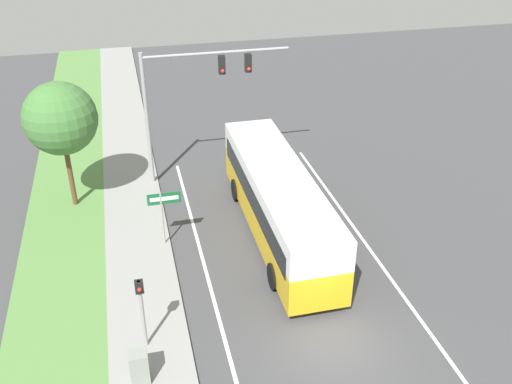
% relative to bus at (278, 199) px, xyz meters
% --- Properties ---
extents(ground_plane, '(80.00, 80.00, 0.00)m').
position_rel_bus_xyz_m(ground_plane, '(0.01, -7.05, -1.89)').
color(ground_plane, '#424244').
extents(sidewalk, '(2.80, 80.00, 0.12)m').
position_rel_bus_xyz_m(sidewalk, '(-6.19, -7.05, -1.83)').
color(sidewalk, gray).
rests_on(sidewalk, ground_plane).
extents(lane_divider_near, '(0.14, 30.00, 0.01)m').
position_rel_bus_xyz_m(lane_divider_near, '(-3.59, -7.05, -1.89)').
color(lane_divider_near, silver).
rests_on(lane_divider_near, ground_plane).
extents(lane_divider_far, '(0.14, 30.00, 0.01)m').
position_rel_bus_xyz_m(lane_divider_far, '(3.61, -7.05, -1.89)').
color(lane_divider_far, silver).
rests_on(lane_divider_far, ground_plane).
extents(bus, '(2.59, 11.48, 3.47)m').
position_rel_bus_xyz_m(bus, '(0.00, 0.00, 0.00)').
color(bus, gold).
rests_on(bus, ground_plane).
extents(signal_gantry, '(7.32, 0.41, 6.96)m').
position_rel_bus_xyz_m(signal_gantry, '(-2.86, 6.26, 3.12)').
color(signal_gantry, '#939399').
rests_on(signal_gantry, ground_plane).
extents(pedestrian_signal, '(0.28, 0.34, 2.89)m').
position_rel_bus_xyz_m(pedestrian_signal, '(-6.28, -5.63, 0.09)').
color(pedestrian_signal, '#939399').
rests_on(pedestrian_signal, ground_plane).
extents(street_sign, '(1.42, 0.08, 2.67)m').
position_rel_bus_xyz_m(street_sign, '(-4.95, 0.40, 0.05)').
color(street_sign, '#939399').
rests_on(street_sign, ground_plane).
extents(utility_cabinet, '(0.60, 0.56, 1.20)m').
position_rel_bus_xyz_m(utility_cabinet, '(-6.57, -7.18, -1.17)').
color(utility_cabinet, gray).
rests_on(utility_cabinet, sidewalk).
extents(roadside_tree, '(3.36, 3.36, 6.17)m').
position_rel_bus_xyz_m(roadside_tree, '(-8.95, 4.86, 2.69)').
color(roadside_tree, brown).
rests_on(roadside_tree, grass_verge).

